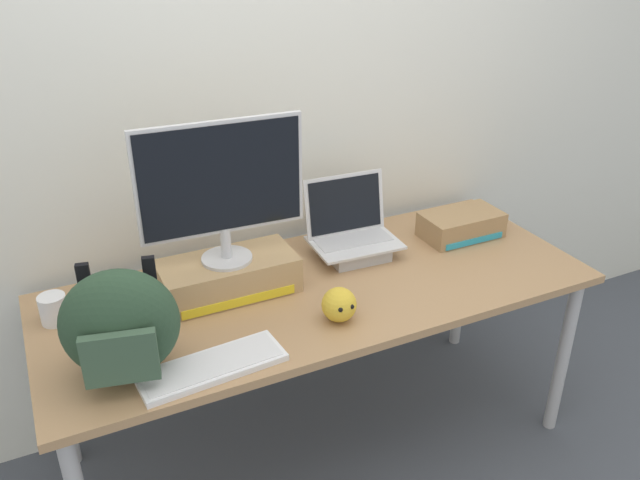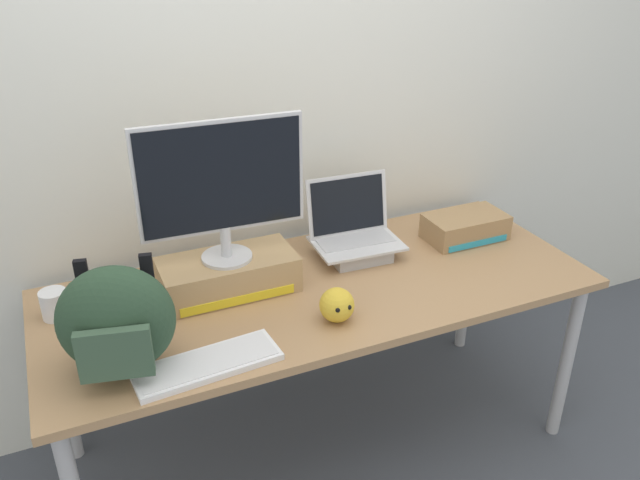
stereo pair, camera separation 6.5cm
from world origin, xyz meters
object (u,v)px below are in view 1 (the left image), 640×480
Objects in this scene: cell_phone at (125,316)px; coffee_mug at (54,309)px; open_laptop at (353,240)px; plush_toy at (339,305)px; toner_box_yellow at (228,276)px; external_keyboard at (212,366)px; desktop_monitor at (222,186)px; toner_box_cyan at (461,225)px; messenger_backpack at (120,325)px.

coffee_mug is at bearing 167.00° from cell_phone.
coffee_mug is at bearing -177.42° from open_laptop.
plush_toy is at bearing -25.05° from coffee_mug.
open_laptop is at bearing 56.05° from plush_toy.
toner_box_yellow is at bearing 129.76° from plush_toy.
external_keyboard is 2.88× the size of cell_phone.
desktop_monitor is at bearing 60.40° from external_keyboard.
external_keyboard is (-0.70, -0.45, -0.05)m from open_laptop.
open_laptop is 1.08m from coffee_mug.
toner_box_cyan is (1.34, 0.01, 0.04)m from cell_phone.
open_laptop reaches higher than coffee_mug.
messenger_backpack is 2.79× the size of coffee_mug.
coffee_mug is at bearing 125.43° from external_keyboard.
external_keyboard is 0.42m from cell_phone.
coffee_mug is 0.85× the size of cell_phone.
desktop_monitor is 0.53m from plush_toy.
coffee_mug is (-0.38, 0.45, 0.04)m from external_keyboard.
plush_toy is (0.26, -0.32, -0.34)m from desktop_monitor.
toner_box_cyan is at bearing -3.58° from open_laptop.
plush_toy is at bearing -120.99° from open_laptop.
coffee_mug is 0.91m from plush_toy.
plush_toy is at bearing -47.50° from desktop_monitor.
desktop_monitor reaches higher than cell_phone.
open_laptop is (0.52, 0.06, -0.34)m from desktop_monitor.
cell_phone is (0.05, 0.30, -0.16)m from messenger_backpack.
desktop_monitor is 1.53× the size of messenger_backpack.
cell_phone is (0.20, -0.07, -0.04)m from coffee_mug.
external_keyboard is 3.38× the size of coffee_mug.
open_laptop is 1.05× the size of toner_box_cyan.
plush_toy is at bearing -155.85° from toner_box_cyan.
desktop_monitor is at bearing -6.99° from coffee_mug.
plush_toy reaches higher than toner_box_cyan.
coffee_mug reaches higher than cell_phone.
messenger_backpack is 1.12× the size of toner_box_cyan.
toner_box_yellow is at bearing 6.82° from cell_phone.
cell_phone is at bearing -177.03° from desktop_monitor.
desktop_monitor reaches higher than coffee_mug.
open_laptop is at bearing 33.92° from messenger_backpack.
toner_box_yellow is 3.07× the size of cell_phone.
coffee_mug is (-0.16, 0.37, -0.12)m from messenger_backpack.
coffee_mug is (-0.56, 0.07, -0.01)m from toner_box_yellow.
plush_toy is at bearing 4.51° from external_keyboard.
toner_box_yellow is 4.08× the size of plush_toy.
toner_box_cyan is (0.99, 0.01, -0.35)m from desktop_monitor.
external_keyboard is at bearing -144.53° from open_laptop.
desktop_monitor is 3.64× the size of cell_phone.
toner_box_yellow is 0.33m from desktop_monitor.
coffee_mug is 0.22m from cell_phone.
external_keyboard is at bearing -115.27° from toner_box_yellow.
external_keyboard is at bearing -59.22° from cell_phone.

